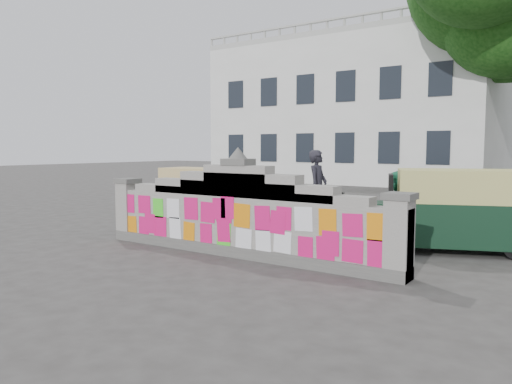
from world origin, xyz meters
TOP-DOWN VIEW (x-y plane):
  - ground at (0.00, 0.00)m, footprint 100.00×100.00m
  - parapet_wall at (-0.00, -0.01)m, footprint 6.48×0.44m
  - building at (-7.00, 21.98)m, footprint 16.00×10.00m
  - cyclist_bike at (0.21, 2.70)m, footprint 1.98×0.91m
  - cyclist_rider at (0.21, 2.70)m, footprint 0.48×0.67m
  - pedestrian at (1.95, 3.00)m, footprint 0.83×0.91m
  - rickshaw_left at (-4.54, 3.95)m, footprint 2.52×1.18m
  - rickshaw_right at (3.16, 2.74)m, footprint 2.93×2.12m

SIDE VIEW (x-z plane):
  - ground at x=0.00m, z-range 0.00..0.00m
  - cyclist_bike at x=0.21m, z-range 0.00..1.00m
  - rickshaw_left at x=-4.54m, z-range 0.03..1.42m
  - parapet_wall at x=0.00m, z-range -0.26..1.75m
  - pedestrian at x=1.95m, z-range 0.00..1.53m
  - rickshaw_right at x=3.16m, z-range 0.03..1.61m
  - cyclist_rider at x=0.21m, z-range 0.00..1.70m
  - building at x=-7.00m, z-range -0.44..8.46m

